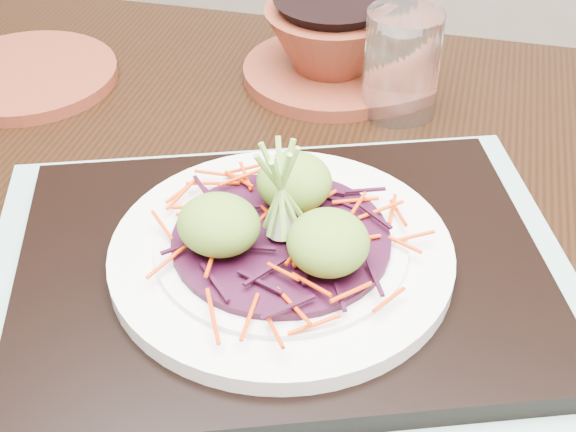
% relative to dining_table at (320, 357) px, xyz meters
% --- Properties ---
extents(dining_table, '(1.28, 0.86, 0.80)m').
position_rel_dining_table_xyz_m(dining_table, '(0.00, 0.00, 0.00)').
color(dining_table, black).
rests_on(dining_table, ground).
extents(placemat, '(0.54, 0.48, 0.00)m').
position_rel_dining_table_xyz_m(placemat, '(-0.03, -0.03, 0.11)').
color(placemat, '#85AC98').
rests_on(placemat, dining_table).
extents(serving_tray, '(0.46, 0.41, 0.02)m').
position_rel_dining_table_xyz_m(serving_tray, '(-0.03, -0.03, 0.12)').
color(serving_tray, black).
rests_on(serving_tray, placemat).
extents(white_plate, '(0.25, 0.25, 0.02)m').
position_rel_dining_table_xyz_m(white_plate, '(-0.03, -0.03, 0.14)').
color(white_plate, silver).
rests_on(white_plate, serving_tray).
extents(cabbage_bed, '(0.16, 0.16, 0.01)m').
position_rel_dining_table_xyz_m(cabbage_bed, '(-0.03, -0.03, 0.15)').
color(cabbage_bed, black).
rests_on(cabbage_bed, white_plate).
extents(carrot_julienne, '(0.19, 0.19, 0.01)m').
position_rel_dining_table_xyz_m(carrot_julienne, '(-0.03, -0.03, 0.16)').
color(carrot_julienne, red).
rests_on(carrot_julienne, cabbage_bed).
extents(guacamole_scoops, '(0.14, 0.12, 0.04)m').
position_rel_dining_table_xyz_m(guacamole_scoops, '(-0.03, -0.03, 0.17)').
color(guacamole_scoops, olive).
rests_on(guacamole_scoops, cabbage_bed).
extents(scallion_garnish, '(0.06, 0.06, 0.09)m').
position_rel_dining_table_xyz_m(scallion_garnish, '(-0.03, -0.03, 0.19)').
color(scallion_garnish, '#7CB247').
rests_on(scallion_garnish, cabbage_bed).
extents(terracotta_side_plate, '(0.25, 0.25, 0.01)m').
position_rel_dining_table_xyz_m(terracotta_side_plate, '(-0.36, 0.21, 0.11)').
color(terracotta_side_plate, maroon).
rests_on(terracotta_side_plate, dining_table).
extents(water_glass, '(0.09, 0.09, 0.10)m').
position_rel_dining_table_xyz_m(water_glass, '(0.02, 0.24, 0.16)').
color(water_glass, white).
rests_on(water_glass, dining_table).
extents(terracotta_bowl_set, '(0.20, 0.20, 0.08)m').
position_rel_dining_table_xyz_m(terracotta_bowl_set, '(-0.06, 0.29, 0.14)').
color(terracotta_bowl_set, maroon).
rests_on(terracotta_bowl_set, dining_table).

